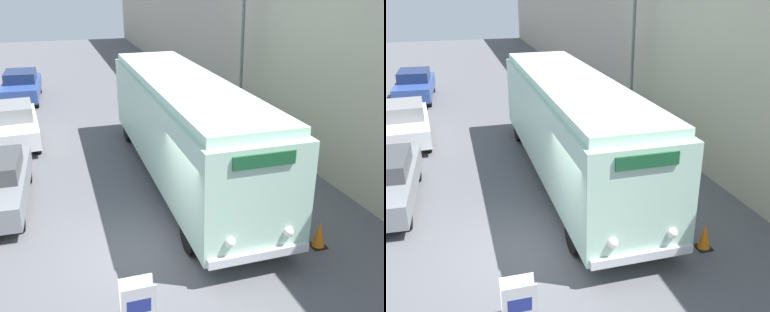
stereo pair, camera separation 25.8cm
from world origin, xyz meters
The scene contains 8 objects.
ground_plane centered at (0.00, 0.00, 0.00)m, with size 80.00×80.00×0.00m, color #56565B.
building_wall_right centered at (6.42, 10.00, 3.46)m, with size 0.30×60.00×6.93m.
vintage_bus centered at (2.03, 3.81, 1.83)m, with size 2.43×11.01×3.24m.
sign_board centered at (-0.68, -2.26, 0.47)m, with size 0.64×0.37×0.98m.
streetlamp centered at (5.51, 7.47, 4.62)m, with size 0.36×0.36×7.24m.
parked_car_mid centered at (-3.34, 8.91, 0.78)m, with size 2.10×4.27×1.55m.
parked_car_far centered at (-3.20, 15.74, 0.78)m, with size 1.97×4.61×1.53m.
traffic_cone centered at (3.95, -0.96, 0.32)m, with size 0.36×0.36×0.66m.
Camera 1 is at (-1.74, -8.83, 6.03)m, focal length 42.00 mm.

